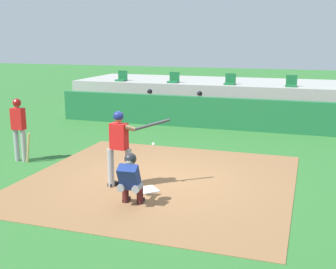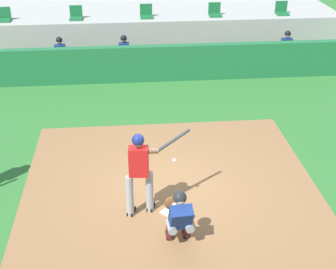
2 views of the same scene
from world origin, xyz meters
TOP-DOWN VIEW (x-y plane):
  - ground_plane at (0.00, 0.00)m, footprint 80.00×80.00m
  - dirt_infield at (0.00, 0.00)m, footprint 6.40×6.40m
  - home_plate at (0.00, -0.80)m, footprint 0.62×0.62m
  - batter_at_plate at (-0.67, -0.74)m, footprint 1.34×0.72m
  - catcher_crouched at (-0.02, -1.69)m, footprint 0.51×1.62m
  - on_deck_batter at (-4.26, 0.35)m, footprint 0.58×0.23m
  - dugout_wall at (0.00, 6.50)m, footprint 13.00×0.30m
  - dugout_bench at (0.00, 7.50)m, footprint 11.80×0.44m
  - dugout_player_0 at (-3.06, 7.34)m, footprint 0.49×0.70m
  - dugout_player_1 at (-0.89, 7.34)m, footprint 0.49×0.70m
  - stands_platform at (0.00, 10.90)m, footprint 15.00×4.40m
  - stadium_seat_0 at (-5.20, 9.38)m, footprint 0.46×0.46m
  - stadium_seat_1 at (-2.60, 9.38)m, footprint 0.46×0.46m
  - stadium_seat_2 at (0.00, 9.38)m, footprint 0.46×0.46m
  - stadium_seat_3 at (2.60, 9.38)m, footprint 0.46×0.46m

SIDE VIEW (x-z plane):
  - ground_plane at x=0.00m, z-range 0.00..0.00m
  - dirt_infield at x=0.00m, z-range 0.00..0.01m
  - home_plate at x=0.00m, z-range 0.01..0.04m
  - dugout_bench at x=0.00m, z-range 0.00..0.45m
  - dugout_wall at x=0.00m, z-range 0.00..1.20m
  - catcher_crouched at x=-0.02m, z-range 0.05..1.17m
  - dugout_player_0 at x=-3.06m, z-range 0.02..1.32m
  - dugout_player_1 at x=-0.89m, z-range 0.02..1.32m
  - stands_platform at x=0.00m, z-range 0.00..1.40m
  - on_deck_batter at x=-4.26m, z-range 0.13..1.91m
  - batter_at_plate at x=-0.67m, z-range 0.13..1.94m
  - stadium_seat_0 at x=-5.20m, z-range 1.29..1.77m
  - stadium_seat_1 at x=-2.60m, z-range 1.29..1.77m
  - stadium_seat_2 at x=0.00m, z-range 1.29..1.77m
  - stadium_seat_3 at x=2.60m, z-range 1.29..1.77m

